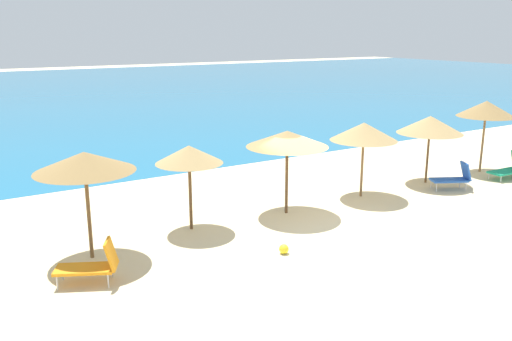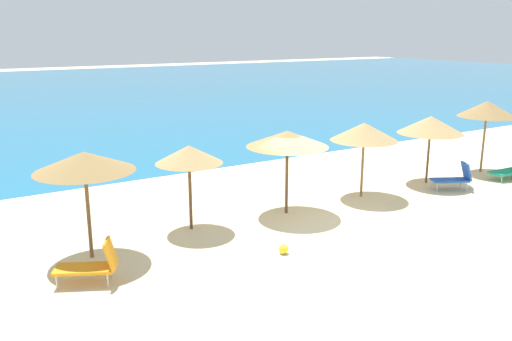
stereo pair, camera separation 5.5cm
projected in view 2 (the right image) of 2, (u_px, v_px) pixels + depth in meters
The scene contains 12 objects.
ground_plane at pixel (316, 222), 16.41m from camera, with size 160.00×160.00×0.00m, color beige.
sea_water at pixel (43, 94), 49.93m from camera, with size 160.00×66.56×0.01m, color #1E6B93.
beach_umbrella_1 at pixel (84, 162), 13.26m from camera, with size 2.49×2.49×2.78m.
beach_umbrella_2 at pixel (189, 155), 15.32m from camera, with size 1.94×1.94×2.51m.
beach_umbrella_3 at pixel (287, 139), 16.68m from camera, with size 2.57×2.57×2.66m.
beach_umbrella_4 at pixel (364, 132), 18.44m from camera, with size 2.31×2.31×2.62m.
beach_umbrella_5 at pixel (431, 125), 20.16m from camera, with size 2.45×2.45×2.58m.
beach_umbrella_6 at pixel (487, 109), 21.68m from camera, with size 2.29×2.29×2.93m.
lounge_chair_0 at pixel (511, 168), 21.23m from camera, with size 1.67×0.75×1.04m.
lounge_chair_1 at pixel (92, 264), 12.34m from camera, with size 1.53×1.18×1.04m.
lounge_chair_2 at pixel (454, 178), 19.70m from camera, with size 1.49×1.15×1.02m.
beach_ball at pixel (283, 249), 14.07m from camera, with size 0.26×0.26×0.26m, color yellow.
Camera 2 is at (-9.72, -12.19, 5.63)m, focal length 37.89 mm.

